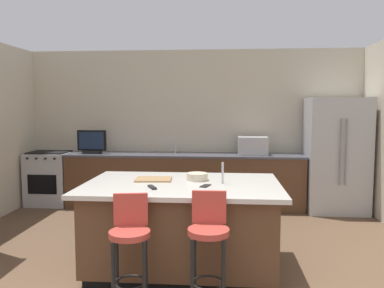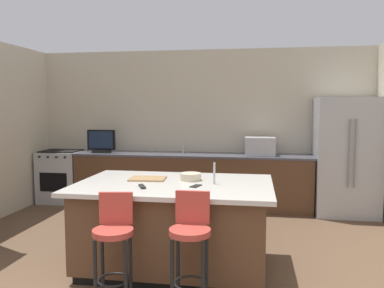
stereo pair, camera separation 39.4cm
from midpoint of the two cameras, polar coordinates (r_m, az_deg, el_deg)
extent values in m
cube|color=beige|center=(6.83, 3.01, 2.47)|extent=(6.23, 0.12, 2.66)
cube|color=brown|center=(6.58, 1.62, -5.53)|extent=(3.93, 0.60, 0.86)
cube|color=#4C4C56|center=(6.51, 1.63, -1.64)|extent=(3.95, 0.62, 0.04)
cube|color=black|center=(4.26, 0.20, -17.12)|extent=(1.76, 1.08, 0.09)
cube|color=brown|center=(4.12, 0.20, -11.59)|extent=(1.84, 1.16, 0.77)
cube|color=beige|center=(4.02, 0.20, -6.03)|extent=(2.00, 1.32, 0.04)
cube|color=#B7BABF|center=(6.58, 23.22, -1.70)|extent=(0.93, 0.73, 1.83)
cylinder|color=gray|center=(6.19, 23.77, -1.30)|extent=(0.02, 0.02, 1.01)
cylinder|color=gray|center=(6.21, 24.48, -1.31)|extent=(0.02, 0.02, 1.01)
cube|color=#B7BABF|center=(7.26, -17.06, -4.59)|extent=(0.71, 0.60, 0.90)
cube|color=black|center=(7.00, -18.15, -5.36)|extent=(0.49, 0.01, 0.32)
cube|color=black|center=(7.20, -17.16, -0.98)|extent=(0.63, 0.50, 0.02)
cylinder|color=black|center=(7.04, -19.98, -1.78)|extent=(0.04, 0.03, 0.04)
cylinder|color=black|center=(6.96, -18.86, -1.82)|extent=(0.04, 0.03, 0.04)
cylinder|color=black|center=(6.89, -17.72, -1.85)|extent=(0.04, 0.03, 0.04)
cylinder|color=black|center=(6.82, -16.56, -1.89)|extent=(0.04, 0.03, 0.04)
cube|color=#B7BABF|center=(6.44, 11.67, -0.34)|extent=(0.48, 0.36, 0.30)
cube|color=black|center=(6.84, -11.50, -1.04)|extent=(0.29, 0.16, 0.05)
cube|color=black|center=(6.82, -11.53, 0.61)|extent=(0.49, 0.05, 0.34)
cube|color=#1E2D47|center=(6.79, -11.62, 0.59)|extent=(0.43, 0.01, 0.29)
cylinder|color=#B2B2B7|center=(6.62, 0.37, -0.32)|extent=(0.02, 0.02, 0.24)
cylinder|color=#B2B2B7|center=(3.95, 6.15, -4.31)|extent=(0.02, 0.02, 0.22)
cylinder|color=#B23D33|center=(3.34, -8.14, -12.69)|extent=(0.34, 0.34, 0.05)
cube|color=#B23D33|center=(3.43, -7.81, -9.30)|extent=(0.29, 0.08, 0.28)
cylinder|color=black|center=(3.37, -10.56, -18.69)|extent=(0.03, 0.03, 0.62)
cylinder|color=black|center=(3.33, -6.18, -18.89)|extent=(0.03, 0.03, 0.62)
cylinder|color=black|center=(3.59, -9.79, -17.11)|extent=(0.03, 0.03, 0.62)
cylinder|color=black|center=(3.55, -5.72, -17.28)|extent=(0.03, 0.03, 0.62)
torus|color=black|center=(3.49, -8.05, -19.12)|extent=(0.28, 0.28, 0.02)
cylinder|color=#B23D33|center=(3.22, 3.27, -12.76)|extent=(0.34, 0.34, 0.05)
cube|color=#B23D33|center=(3.32, 3.54, -9.25)|extent=(0.29, 0.04, 0.28)
cylinder|color=black|center=(3.25, 0.75, -19.22)|extent=(0.03, 0.03, 0.65)
cylinder|color=black|center=(3.23, 5.31, -19.42)|extent=(0.03, 0.03, 0.65)
cylinder|color=black|center=(3.47, 1.34, -17.55)|extent=(0.03, 0.03, 0.65)
cylinder|color=black|center=(3.45, 5.57, -17.72)|extent=(0.03, 0.03, 0.65)
torus|color=black|center=(3.38, 3.23, -19.70)|extent=(0.28, 0.28, 0.02)
cylinder|color=beige|center=(4.15, 2.52, -4.82)|extent=(0.22, 0.22, 0.08)
cube|color=black|center=(3.84, 3.52, -6.17)|extent=(0.11, 0.16, 0.01)
cube|color=black|center=(3.79, -4.37, -6.24)|extent=(0.12, 0.17, 0.02)
cube|color=#A87F51|center=(4.20, -3.86, -5.10)|extent=(0.40, 0.31, 0.02)
camera|label=1|loc=(0.20, -87.74, 0.21)|focal=36.44mm
camera|label=2|loc=(0.20, 92.26, -0.21)|focal=36.44mm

